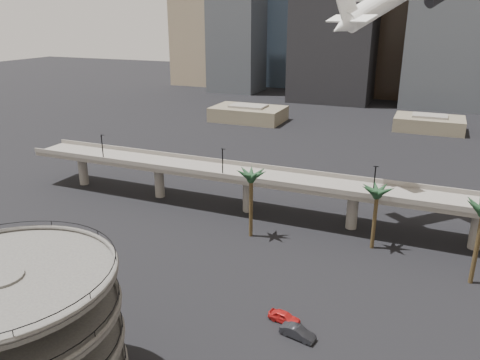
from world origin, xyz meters
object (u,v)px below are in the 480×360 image
at_px(parking_ramp, 11,331).
at_px(overpass, 299,186).
at_px(car_b, 298,332).
at_px(car_a, 284,317).

distance_m(parking_ramp, overpass, 60.46).
bearing_deg(car_b, overpass, 27.68).
bearing_deg(parking_ramp, car_a, 50.07).
relative_size(car_a, car_b, 0.94).
bearing_deg(overpass, car_b, -73.73).
bearing_deg(parking_ramp, car_b, 43.69).
relative_size(parking_ramp, overpass, 0.17).
xyz_separation_m(parking_ramp, car_a, (21.00, 25.09, -9.07)).
xyz_separation_m(parking_ramp, car_b, (23.63, 22.58, -9.05)).
height_order(car_a, car_b, car_b).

